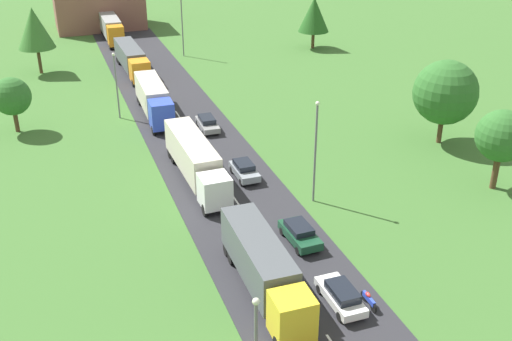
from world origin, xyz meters
The scene contains 21 objects.
road centered at (0.00, 24.50, 0.03)m, with size 10.00×140.00×0.06m, color #2B2B30.
lane_marking_centre centered at (0.00, 20.10, 0.07)m, with size 0.16×121.03×0.01m.
truck_lead centered at (-2.17, 16.85, 2.13)m, with size 2.62×11.96×3.62m.
truck_second centered at (-2.21, 34.39, 2.17)m, with size 2.74×13.48×3.71m.
truck_third centered at (-2.56, 51.75, 2.15)m, with size 2.76×12.11×3.64m.
truck_fourth centered at (-2.17, 69.20, 2.05)m, with size 2.81×13.56×3.44m.
truck_fifth centered at (-2.35, 88.65, 2.19)m, with size 2.54×13.86×3.69m.
car_second centered at (2.11, 13.92, 0.82)m, with size 1.79×4.41×1.44m.
car_third centered at (2.56, 21.73, 0.82)m, with size 2.00×4.33×1.43m.
car_fourth centered at (2.10, 33.44, 0.83)m, with size 1.82×4.04×1.47m.
car_fifth centered at (2.01, 45.69, 0.80)m, with size 1.87×4.44×1.41m.
motorcycle_courier centered at (3.77, 13.21, 0.54)m, with size 0.28×1.94×0.91m.
lamppost_second centered at (6.25, 27.36, 4.99)m, with size 0.36×0.36×9.01m.
lamppost_third centered at (-6.42, 52.52, 4.26)m, with size 0.36×0.36×7.57m.
lamppost_fourth centered at (6.52, 75.10, 5.07)m, with size 0.36×0.36×9.17m.
tree_oak centered at (22.30, 24.17, 4.99)m, with size 4.56×4.56×7.31m.
tree_maple centered at (26.71, 72.70, 5.24)m, with size 4.75×4.75×7.87m.
tree_pine centered at (23.70, 34.44, 5.42)m, with size 6.49×6.49×8.68m.
tree_elm centered at (-17.40, 52.23, 3.96)m, with size 4.03×4.03×6.00m.
tree_ash centered at (-14.11, 73.33, 6.24)m, with size 4.94×4.94×8.98m.
distant_building centered at (-2.96, 97.90, 4.22)m, with size 14.92×9.80×8.44m, color brown.
Camera 1 is at (-13.96, -14.71, 25.76)m, focal length 43.47 mm.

